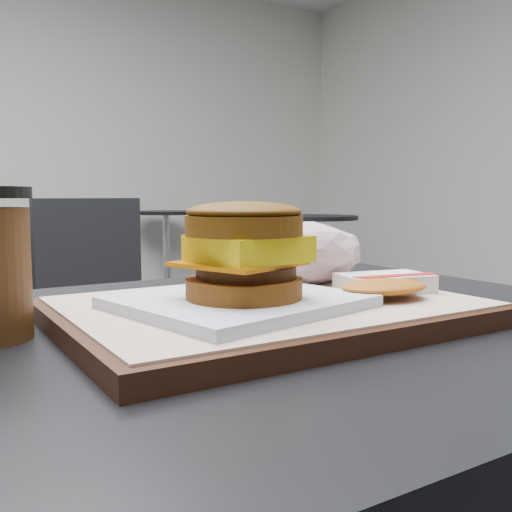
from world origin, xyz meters
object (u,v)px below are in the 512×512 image
object	(u,v)px
breakfast_sandwich	(243,263)
neighbor_chair	(56,305)
hash_brown	(384,284)
crumpled_wrapper	(298,252)
customer_table	(254,506)
serving_tray	(269,311)

from	to	relation	value
breakfast_sandwich	neighbor_chair	size ratio (longest dim) A/B	0.25
hash_brown	crumpled_wrapper	xyz separation A→B (m)	(-0.02, 0.11, 0.02)
customer_table	serving_tray	xyz separation A→B (m)	(0.01, -0.01, 0.20)
customer_table	neighbor_chair	size ratio (longest dim) A/B	0.91
customer_table	serving_tray	world-z (taller)	serving_tray
hash_brown	neighbor_chair	size ratio (longest dim) A/B	0.14
hash_brown	neighbor_chair	world-z (taller)	neighbor_chair
customer_table	hash_brown	bearing A→B (deg)	-20.83
customer_table	breakfast_sandwich	bearing A→B (deg)	-133.73
serving_tray	breakfast_sandwich	size ratio (longest dim) A/B	1.72
customer_table	crumpled_wrapper	xyz separation A→B (m)	(0.10, 0.06, 0.24)
customer_table	crumpled_wrapper	size ratio (longest dim) A/B	5.20
serving_tray	hash_brown	size ratio (longest dim) A/B	3.00
serving_tray	breakfast_sandwich	bearing A→B (deg)	-151.49
serving_tray	hash_brown	distance (m)	0.12
customer_table	hash_brown	distance (m)	0.25
customer_table	serving_tray	size ratio (longest dim) A/B	2.11
serving_tray	hash_brown	world-z (taller)	hash_brown
breakfast_sandwich	hash_brown	world-z (taller)	breakfast_sandwich
crumpled_wrapper	neighbor_chair	world-z (taller)	neighbor_chair
crumpled_wrapper	neighbor_chair	xyz separation A→B (m)	(0.06, 1.52, -0.31)
serving_tray	crumpled_wrapper	distance (m)	0.12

